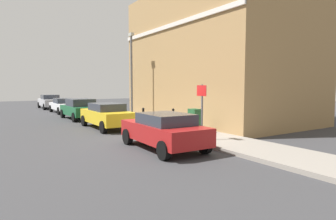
# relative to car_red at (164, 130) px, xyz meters

# --- Properties ---
(ground) EXTENTS (80.00, 80.00, 0.00)m
(ground) POSITION_rel_car_red_xyz_m (0.71, 1.62, -0.73)
(ground) COLOR #38383A
(sidewalk) EXTENTS (2.45, 30.00, 0.15)m
(sidewalk) POSITION_rel_car_red_xyz_m (2.69, 7.62, -0.66)
(sidewalk) COLOR gray
(sidewalk) RESTS_ON ground
(corner_building) EXTENTS (7.72, 11.87, 8.57)m
(corner_building) POSITION_rel_car_red_xyz_m (7.72, 5.55, 3.55)
(corner_building) COLOR #9E7A4C
(corner_building) RESTS_ON ground
(car_red) EXTENTS (1.97, 4.07, 1.37)m
(car_red) POSITION_rel_car_red_xyz_m (0.00, 0.00, 0.00)
(car_red) COLOR maroon
(car_red) RESTS_ON ground
(car_yellow) EXTENTS (1.85, 4.34, 1.42)m
(car_yellow) POSITION_rel_car_red_xyz_m (0.06, 6.25, 0.02)
(car_yellow) COLOR gold
(car_yellow) RESTS_ON ground
(car_green) EXTENTS (2.03, 4.22, 1.48)m
(car_green) POSITION_rel_car_red_xyz_m (0.05, 11.55, 0.03)
(car_green) COLOR #195933
(car_green) RESTS_ON ground
(car_white) EXTENTS (1.89, 4.20, 1.30)m
(car_white) POSITION_rel_car_red_xyz_m (0.16, 17.22, -0.05)
(car_white) COLOR silver
(car_white) RESTS_ON ground
(car_silver) EXTENTS (1.92, 4.38, 1.47)m
(car_silver) POSITION_rel_car_red_xyz_m (0.01, 22.98, 0.03)
(car_silver) COLOR #B7B7BC
(car_silver) RESTS_ON ground
(utility_cabinet) EXTENTS (0.46, 0.61, 1.15)m
(utility_cabinet) POSITION_rel_car_red_xyz_m (2.75, 1.65, -0.05)
(utility_cabinet) COLOR #1E4C28
(utility_cabinet) RESTS_ON sidewalk
(bollard_near_cabinet) EXTENTS (0.14, 0.14, 1.04)m
(bollard_near_cabinet) POSITION_rel_car_red_xyz_m (2.85, 3.64, -0.03)
(bollard_near_cabinet) COLOR black
(bollard_near_cabinet) RESTS_ON sidewalk
(bollard_far_kerb) EXTENTS (0.14, 0.14, 1.04)m
(bollard_far_kerb) POSITION_rel_car_red_xyz_m (1.72, 4.95, -0.03)
(bollard_far_kerb) COLOR black
(bollard_far_kerb) RESTS_ON sidewalk
(street_sign) EXTENTS (0.08, 0.60, 2.30)m
(street_sign) POSITION_rel_car_red_xyz_m (1.85, 0.01, 0.93)
(street_sign) COLOR #59595B
(street_sign) RESTS_ON sidewalk
(lamppost) EXTENTS (0.20, 0.44, 5.72)m
(lamppost) POSITION_rel_car_red_xyz_m (2.59, 8.27, 2.57)
(lamppost) COLOR #59595B
(lamppost) RESTS_ON sidewalk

